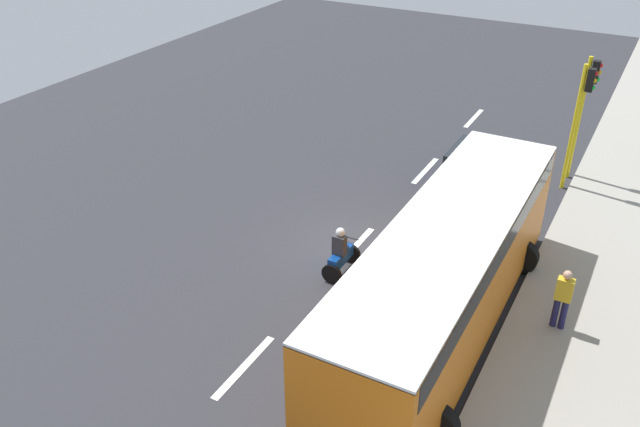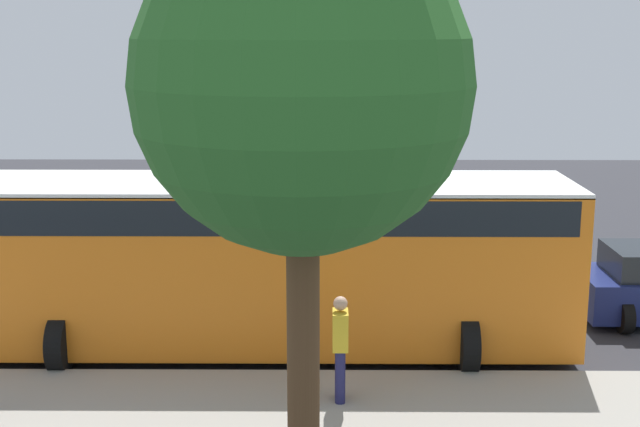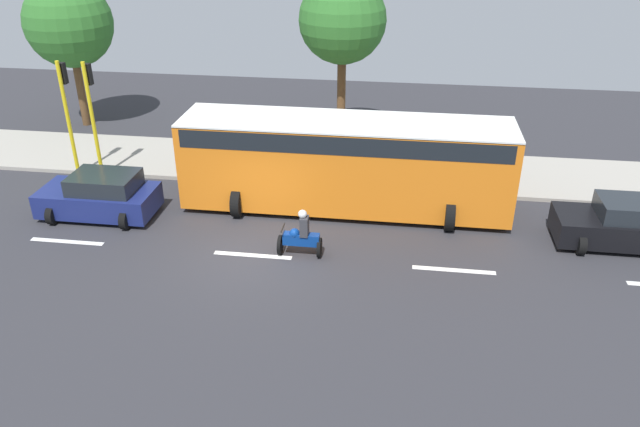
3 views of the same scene
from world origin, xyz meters
The scene contains 15 objects.
ground_plane centered at (0.00, 0.00, -0.05)m, with size 40.00×60.00×0.10m, color #2D2D33.
sidewalk centered at (7.00, 0.00, 0.07)m, with size 4.00×60.00×0.15m, color #9E998E.
lane_stripe_north centered at (0.00, -6.00, 0.01)m, with size 0.20×2.40×0.01m, color white.
lane_stripe_mid centered at (0.00, 0.00, 0.01)m, with size 0.20×2.40×0.01m, color white.
lane_stripe_south centered at (0.00, 6.00, 0.01)m, with size 0.20×2.40×0.01m, color white.
car_black centered at (2.25, -11.22, 0.71)m, with size 2.14×3.98×1.52m.
car_dark_blue centered at (1.90, 5.68, 0.71)m, with size 2.27×3.84×1.52m.
city_bus centered at (3.60, -2.42, 1.85)m, with size 3.20×11.00×3.16m.
motorcycle centered at (0.24, -1.44, 0.64)m, with size 0.60×1.30×1.53m.
pedestrian_near_signal centered at (6.20, -1.13, 1.06)m, with size 0.40×0.24×1.69m.
pedestrian_by_tree centered at (6.88, -6.80, 1.06)m, with size 0.40×0.24×1.69m.
traffic_light_corner centered at (4.85, 7.04, 2.93)m, with size 0.49×0.24×4.50m.
traffic_light_midblock centered at (4.85, 8.01, 2.93)m, with size 0.49×0.24×4.50m.
street_tree_center centered at (9.82, -1.60, 5.24)m, with size 3.55×3.55×7.05m.
street_tree_north centered at (10.58, 10.61, 4.65)m, with size 3.84×3.84×6.60m.
Camera 3 is at (-15.57, -4.24, 9.75)m, focal length 34.64 mm.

